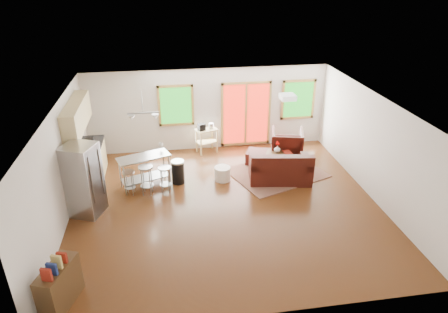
{
  "coord_description": "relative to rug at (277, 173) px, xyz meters",
  "views": [
    {
      "loc": [
        -1.34,
        -8.31,
        5.42
      ],
      "look_at": [
        0.0,
        0.3,
        1.2
      ],
      "focal_mm": 32.0,
      "sensor_mm": 36.0,
      "label": 1
    }
  ],
  "objects": [
    {
      "name": "rug",
      "position": [
        0.0,
        0.0,
        0.0
      ],
      "size": [
        2.98,
        2.65,
        0.02
      ],
      "primitive_type": "cube",
      "rotation": [
        0.0,
        0.0,
        0.36
      ],
      "color": "#55623B",
      "rests_on": "floor"
    },
    {
      "name": "floor",
      "position": [
        -1.71,
        -1.43,
        -0.02
      ],
      "size": [
        7.5,
        7.0,
        0.02
      ],
      "primitive_type": "cube",
      "color": "#371C0C",
      "rests_on": "ground"
    },
    {
      "name": "front_wall",
      "position": [
        -1.71,
        -4.94,
        1.29
      ],
      "size": [
        7.5,
        0.02,
        2.6
      ],
      "primitive_type": "cube",
      "color": "beige",
      "rests_on": "ground"
    },
    {
      "name": "ottoman",
      "position": [
        -0.43,
        0.73,
        0.18
      ],
      "size": [
        0.76,
        0.76,
        0.39
      ],
      "primitive_type": "cube",
      "rotation": [
        0.0,
        0.0,
        -0.42
      ],
      "color": "black",
      "rests_on": "floor"
    },
    {
      "name": "ceiling_flush",
      "position": [
        -0.11,
        -0.83,
        2.52
      ],
      "size": [
        0.35,
        0.35,
        0.12
      ],
      "primitive_type": "cube",
      "color": "white",
      "rests_on": "ceiling"
    },
    {
      "name": "bar_stool_b",
      "position": [
        -3.64,
        -0.57,
        0.58
      ],
      "size": [
        0.43,
        0.43,
        0.8
      ],
      "rotation": [
        0.0,
        0.0,
        -0.17
      ],
      "color": "#B7BABC",
      "rests_on": "floor"
    },
    {
      "name": "refrigerator",
      "position": [
        -5.04,
        -1.24,
        0.87
      ],
      "size": [
        0.91,
        0.9,
        1.77
      ],
      "rotation": [
        0.0,
        0.0,
        -0.38
      ],
      "color": "#B7BABC",
      "rests_on": "floor"
    },
    {
      "name": "ceiling",
      "position": [
        -1.71,
        -1.43,
        2.6
      ],
      "size": [
        7.5,
        7.0,
        0.02
      ],
      "primitive_type": "cube",
      "color": "silver",
      "rests_on": "ground"
    },
    {
      "name": "left_wall",
      "position": [
        -5.47,
        -1.43,
        1.29
      ],
      "size": [
        0.02,
        7.0,
        2.6
      ],
      "primitive_type": "cube",
      "color": "beige",
      "rests_on": "ground"
    },
    {
      "name": "loveseat",
      "position": [
        -0.04,
        -0.42,
        0.34
      ],
      "size": [
        1.79,
        1.18,
        0.89
      ],
      "rotation": [
        0.0,
        0.0,
        -0.15
      ],
      "color": "black",
      "rests_on": "floor"
    },
    {
      "name": "book",
      "position": [
        0.32,
        0.45,
        0.54
      ],
      "size": [
        0.22,
        0.05,
        0.3
      ],
      "primitive_type": "imported",
      "rotation": [
        0.0,
        0.0,
        0.12
      ],
      "color": "maroon",
      "rests_on": "coffee_table"
    },
    {
      "name": "cup",
      "position": [
        -3.23,
        0.29,
        1.0
      ],
      "size": [
        0.14,
        0.12,
        0.12
      ],
      "primitive_type": "imported",
      "rotation": [
        0.0,
        0.0,
        0.24
      ],
      "color": "silver",
      "rests_on": "island"
    },
    {
      "name": "bookshelf",
      "position": [
        -5.06,
        -4.14,
        0.41
      ],
      "size": [
        0.63,
        0.97,
        1.06
      ],
      "rotation": [
        0.0,
        0.0,
        -0.34
      ],
      "color": "#372412",
      "rests_on": "floor"
    },
    {
      "name": "window_right",
      "position": [
        1.19,
        2.03,
        1.49
      ],
      "size": [
        1.1,
        0.05,
        1.3
      ],
      "color": "#176316",
      "rests_on": "back_wall"
    },
    {
      "name": "french_doors",
      "position": [
        -0.51,
        2.03,
        1.09
      ],
      "size": [
        1.6,
        0.05,
        2.1
      ],
      "color": "red",
      "rests_on": "back_wall"
    },
    {
      "name": "island",
      "position": [
        -3.69,
        -0.1,
        0.58
      ],
      "size": [
        1.46,
        0.97,
        0.86
      ],
      "rotation": [
        0.0,
        0.0,
        0.35
      ],
      "color": "#B7BABC",
      "rests_on": "floor"
    },
    {
      "name": "bar_stool_c",
      "position": [
        -3.16,
        -0.54,
        0.52
      ],
      "size": [
        0.38,
        0.38,
        0.72
      ],
      "rotation": [
        0.0,
        0.0,
        -0.14
      ],
      "color": "#B7BABC",
      "rests_on": "floor"
    },
    {
      "name": "cabinets",
      "position": [
        -5.2,
        0.27,
        0.92
      ],
      "size": [
        0.64,
        2.24,
        2.3
      ],
      "color": "tan",
      "rests_on": "floor"
    },
    {
      "name": "vase",
      "position": [
        0.15,
        0.57,
        0.51
      ],
      "size": [
        0.2,
        0.21,
        0.33
      ],
      "rotation": [
        0.0,
        0.0,
        0.06
      ],
      "color": "silver",
      "rests_on": "coffee_table"
    },
    {
      "name": "bar_stool_a",
      "position": [
        -4.08,
        -0.52,
        0.48
      ],
      "size": [
        0.35,
        0.35,
        0.66
      ],
      "rotation": [
        0.0,
        0.0,
        -0.13
      ],
      "color": "#B7BABC",
      "rests_on": "floor"
    },
    {
      "name": "right_wall",
      "position": [
        2.05,
        -1.43,
        1.29
      ],
      "size": [
        0.02,
        7.0,
        2.6
      ],
      "primitive_type": "cube",
      "color": "beige",
      "rests_on": "ground"
    },
    {
      "name": "window_left",
      "position": [
        -2.71,
        2.03,
        1.49
      ],
      "size": [
        1.1,
        0.05,
        1.3
      ],
      "color": "#176316",
      "rests_on": "back_wall"
    },
    {
      "name": "kitchen_cart",
      "position": [
        -1.84,
        1.71,
        0.67
      ],
      "size": [
        0.75,
        0.61,
        0.99
      ],
      "rotation": [
        0.0,
        0.0,
        0.34
      ],
      "color": "tan",
      "rests_on": "floor"
    },
    {
      "name": "coffee_table",
      "position": [
        0.08,
        0.6,
        0.32
      ],
      "size": [
        1.06,
        0.75,
        0.38
      ],
      "rotation": [
        0.0,
        0.0,
        -0.19
      ],
      "color": "#372412",
      "rests_on": "floor"
    },
    {
      "name": "back_wall",
      "position": [
        -1.71,
        2.08,
        1.29
      ],
      "size": [
        7.5,
        0.02,
        2.6
      ],
      "primitive_type": "cube",
      "color": "beige",
      "rests_on": "ground"
    },
    {
      "name": "pouf",
      "position": [
        -1.6,
        -0.14,
        0.18
      ],
      "size": [
        0.47,
        0.47,
        0.39
      ],
      "primitive_type": "cylinder",
      "rotation": [
        0.0,
        0.0,
        0.06
      ],
      "color": "white",
      "rests_on": "floor"
    },
    {
      "name": "armchair",
      "position": [
        0.59,
        1.04,
        0.47
      ],
      "size": [
        1.13,
        1.09,
        0.96
      ],
      "primitive_type": "imported",
      "rotation": [
        0.0,
        0.0,
        2.88
      ],
      "color": "black",
      "rests_on": "floor"
    },
    {
      "name": "pendant_light",
      "position": [
        -3.61,
        0.07,
        1.89
      ],
      "size": [
        0.8,
        0.18,
        0.79
      ],
      "color": "gray",
      "rests_on": "ceiling"
    },
    {
      "name": "trash_can",
      "position": [
        -2.82,
        -0.1,
        0.32
      ],
      "size": [
        0.46,
        0.46,
        0.66
      ],
      "rotation": [
        0.0,
        0.0,
        0.34
      ],
      "color": "black",
      "rests_on": "floor"
    }
  ]
}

